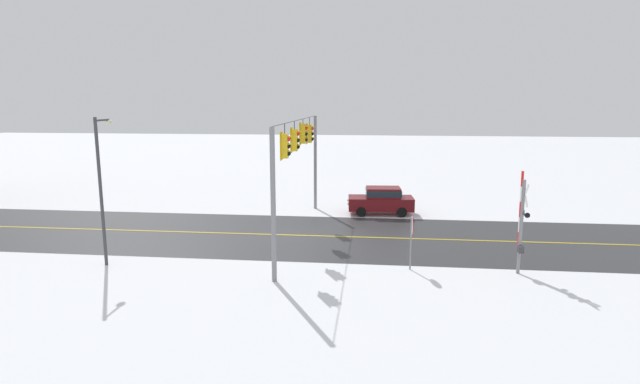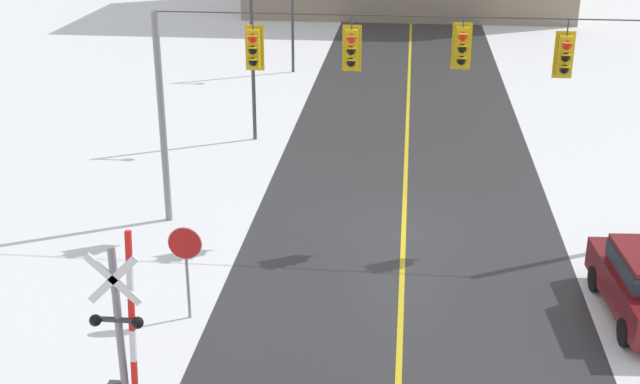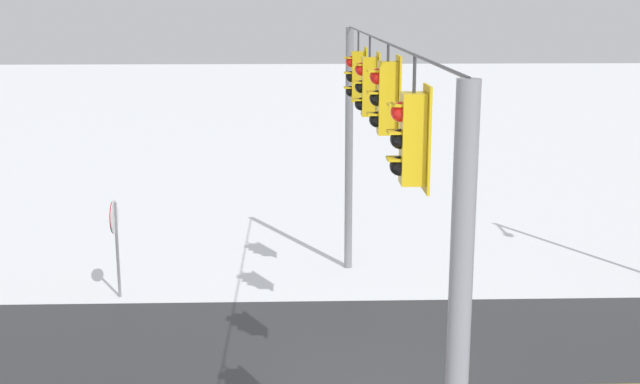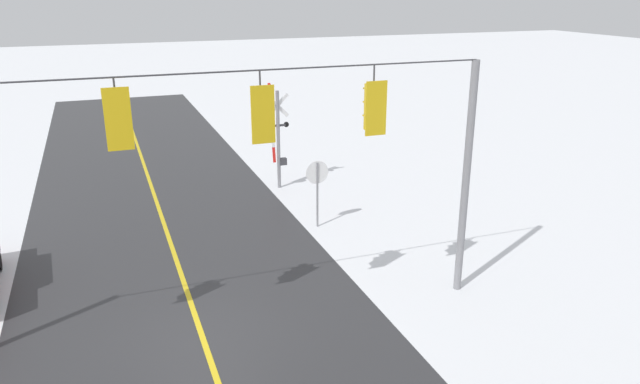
% 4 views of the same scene
% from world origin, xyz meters
% --- Properties ---
extents(signal_span, '(14.20, 0.47, 6.22)m').
position_xyz_m(signal_span, '(-0.07, -0.01, 4.39)').
color(signal_span, gray).
rests_on(signal_span, ground).
extents(stop_sign, '(0.80, 0.09, 2.35)m').
position_xyz_m(stop_sign, '(-4.96, -5.56, 1.71)').
color(stop_sign, gray).
rests_on(stop_sign, ground).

